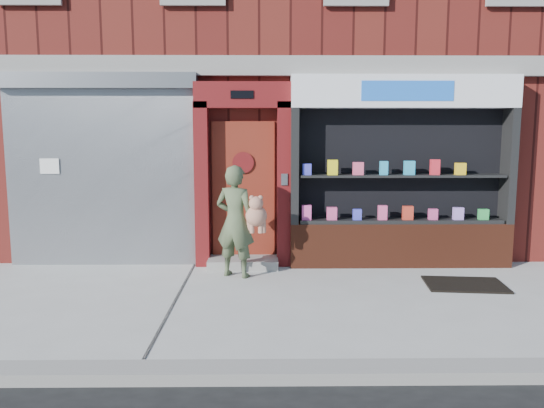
{
  "coord_description": "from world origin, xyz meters",
  "views": [
    {
      "loc": [
        -0.39,
        -6.51,
        2.14
      ],
      "look_at": [
        -0.3,
        1.0,
        1.11
      ],
      "focal_mm": 35.0,
      "sensor_mm": 36.0,
      "label": 1
    }
  ],
  "objects": [
    {
      "name": "doormat",
      "position": [
        2.4,
        0.66,
        0.01
      ],
      "size": [
        1.15,
        0.86,
        0.03
      ],
      "primitive_type": "cube",
      "rotation": [
        0.0,
        0.0,
        -0.1
      ],
      "color": "black",
      "rests_on": "ground"
    },
    {
      "name": "shutter_bay",
      "position": [
        -3.0,
        1.93,
        1.72
      ],
      "size": [
        3.1,
        0.3,
        3.04
      ],
      "color": "gray",
      "rests_on": "ground"
    },
    {
      "name": "ground",
      "position": [
        0.0,
        0.0,
        0.0
      ],
      "size": [
        80.0,
        80.0,
        0.0
      ],
      "primitive_type": "plane",
      "color": "#9E9E99",
      "rests_on": "ground"
    },
    {
      "name": "building",
      "position": [
        -0.0,
        5.99,
        4.0
      ],
      "size": [
        12.0,
        8.16,
        8.0
      ],
      "color": "#501612",
      "rests_on": "ground"
    },
    {
      "name": "woman",
      "position": [
        -0.81,
        1.18,
        0.84
      ],
      "size": [
        0.82,
        0.6,
        1.66
      ],
      "color": "#465236",
      "rests_on": "ground"
    },
    {
      "name": "curb",
      "position": [
        0.0,
        -2.15,
        0.06
      ],
      "size": [
        60.0,
        0.3,
        0.12
      ],
      "primitive_type": "cube",
      "color": "gray",
      "rests_on": "ground"
    },
    {
      "name": "pharmacy_bay",
      "position": [
        1.75,
        1.81,
        1.37
      ],
      "size": [
        3.5,
        0.41,
        3.0
      ],
      "color": "#572314",
      "rests_on": "ground"
    },
    {
      "name": "red_door_bay",
      "position": [
        -0.75,
        1.86,
        1.46
      ],
      "size": [
        1.52,
        0.58,
        2.9
      ],
      "color": "#5A0F11",
      "rests_on": "ground"
    }
  ]
}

